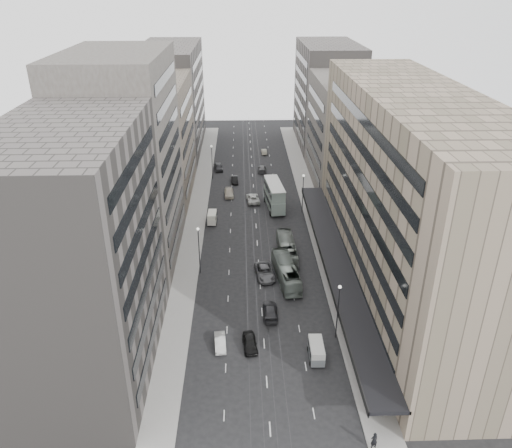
{
  "coord_description": "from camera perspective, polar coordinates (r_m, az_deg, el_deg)",
  "views": [
    {
      "loc": [
        -2.68,
        -58.22,
        43.58
      ],
      "look_at": [
        -0.4,
        16.35,
        6.69
      ],
      "focal_mm": 35.0,
      "sensor_mm": 36.0,
      "label": 1
    }
  ],
  "objects": [
    {
      "name": "building_right_mid",
      "position": [
        117.18,
        10.39,
        10.25
      ],
      "size": [
        15.0,
        28.0,
        24.0
      ],
      "primitive_type": "cube",
      "color": "#48443E",
      "rests_on": "ground"
    },
    {
      "name": "sedan_0",
      "position": [
        67.01,
        -0.71,
        -13.42
      ],
      "size": [
        2.17,
        4.54,
        1.5
      ],
      "primitive_type": "imported",
      "rotation": [
        0.0,
        0.0,
        0.09
      ],
      "color": "black",
      "rests_on": "ground"
    },
    {
      "name": "vw_microbus",
      "position": [
        65.56,
        6.91,
        -14.14
      ],
      "size": [
        1.98,
        4.2,
        2.25
      ],
      "rotation": [
        0.0,
        0.0,
        -0.02
      ],
      "color": "#5A5F62",
      "rests_on": "ground"
    },
    {
      "name": "pedestrian",
      "position": [
        56.81,
        13.34,
        -22.92
      ],
      "size": [
        0.83,
        0.63,
        2.06
      ],
      "primitive_type": "imported",
      "rotation": [
        0.0,
        0.0,
        3.34
      ],
      "color": "black",
      "rests_on": "sidewalk_right"
    },
    {
      "name": "lamp_left_near",
      "position": [
        80.33,
        -6.55,
        -2.41
      ],
      "size": [
        0.44,
        0.44,
        8.32
      ],
      "color": "#262628",
      "rests_on": "ground"
    },
    {
      "name": "bus_near",
      "position": [
        79.83,
        3.46,
        -5.45
      ],
      "size": [
        4.11,
        11.91,
        3.25
      ],
      "primitive_type": "imported",
      "rotation": [
        0.0,
        0.0,
        3.26
      ],
      "color": "slate",
      "rests_on": "ground"
    },
    {
      "name": "sedan_4",
      "position": [
        110.91,
        -3.11,
        3.62
      ],
      "size": [
        2.24,
        5.14,
        1.72
      ],
      "primitive_type": "imported",
      "rotation": [
        0.0,
        0.0,
        0.04
      ],
      "color": "#BBB09B",
      "rests_on": "ground"
    },
    {
      "name": "building_left_c",
      "position": [
        110.38,
        -11.65,
        9.42
      ],
      "size": [
        15.0,
        28.0,
        25.0
      ],
      "primitive_type": "cube",
      "color": "#6A6052",
      "rests_on": "ground"
    },
    {
      "name": "sedan_5",
      "position": [
        118.51,
        -2.48,
        5.08
      ],
      "size": [
        1.81,
        4.45,
        1.44
      ],
      "primitive_type": "imported",
      "rotation": [
        0.0,
        0.0,
        0.07
      ],
      "color": "black",
      "rests_on": "ground"
    },
    {
      "name": "bus_far",
      "position": [
        86.33,
        3.55,
        -2.86
      ],
      "size": [
        2.88,
        11.32,
        3.14
      ],
      "primitive_type": "imported",
      "rotation": [
        0.0,
        0.0,
        3.16
      ],
      "color": "gray",
      "rests_on": "ground"
    },
    {
      "name": "building_left_b",
      "position": [
        83.81,
        -14.74,
        6.94
      ],
      "size": [
        15.0,
        26.0,
        34.0
      ],
      "primitive_type": "cube",
      "color": "#48443E",
      "rests_on": "ground"
    },
    {
      "name": "sedan_7",
      "position": [
        125.56,
        0.71,
        6.36
      ],
      "size": [
        2.35,
        5.16,
        1.46
      ],
      "primitive_type": "imported",
      "rotation": [
        0.0,
        0.0,
        3.08
      ],
      "color": "#535355",
      "rests_on": "ground"
    },
    {
      "name": "sedan_6",
      "position": [
        108.03,
        -0.36,
        2.97
      ],
      "size": [
        3.07,
        5.84,
        1.57
      ],
      "primitive_type": "imported",
      "rotation": [
        0.0,
        0.0,
        3.23
      ],
      "color": "beige",
      "rests_on": "ground"
    },
    {
      "name": "sedan_1",
      "position": [
        67.37,
        -4.12,
        -13.34
      ],
      "size": [
        1.74,
        4.16,
        1.34
      ],
      "primitive_type": "imported",
      "rotation": [
        0.0,
        0.0,
        0.08
      ],
      "color": "beige",
      "rests_on": "ground"
    },
    {
      "name": "lamp_right_far",
      "position": [
        101.57,
        5.4,
        3.99
      ],
      "size": [
        0.44,
        0.44,
        8.32
      ],
      "color": "#262628",
      "rests_on": "ground"
    },
    {
      "name": "lamp_right_near",
      "position": [
        66.78,
        9.38,
        -9.18
      ],
      "size": [
        0.44,
        0.44,
        8.32
      ],
      "color": "#262628",
      "rests_on": "ground"
    },
    {
      "name": "sedan_8",
      "position": [
        126.81,
        -4.31,
        6.54
      ],
      "size": [
        2.51,
        5.07,
        1.66
      ],
      "primitive_type": "imported",
      "rotation": [
        0.0,
        0.0,
        0.11
      ],
      "color": "#2A2A2D",
      "rests_on": "ground"
    },
    {
      "name": "sidewalk_left",
      "position": [
        105.56,
        -6.66,
        1.78
      ],
      "size": [
        4.0,
        125.0,
        0.15
      ],
      "primitive_type": "cube",
      "color": "gray",
      "rests_on": "ground"
    },
    {
      "name": "sedan_9",
      "position": [
        138.82,
        0.93,
        8.3
      ],
      "size": [
        1.51,
        4.04,
        1.32
      ],
      "primitive_type": "imported",
      "rotation": [
        0.0,
        0.0,
        3.17
      ],
      "color": "#A9A48C",
      "rests_on": "ground"
    },
    {
      "name": "lamp_left_far",
      "position": [
        119.76,
        -5.06,
        7.52
      ],
      "size": [
        0.44,
        0.44,
        8.32
      ],
      "color": "#262628",
      "rests_on": "ground"
    },
    {
      "name": "double_decker",
      "position": [
        103.99,
        2.1,
        3.34
      ],
      "size": [
        4.12,
        10.54,
        5.62
      ],
      "rotation": [
        0.0,
        0.0,
        0.11
      ],
      "color": "gray",
      "rests_on": "ground"
    },
    {
      "name": "ground",
      "position": [
        72.78,
        0.72,
        -10.48
      ],
      "size": [
        220.0,
        220.0,
        0.0
      ],
      "primitive_type": "plane",
      "color": "black",
      "rests_on": "ground"
    },
    {
      "name": "department_store",
      "position": [
        76.08,
        16.91,
        3.01
      ],
      "size": [
        19.2,
        60.0,
        30.0
      ],
      "color": "gray",
      "rests_on": "ground"
    },
    {
      "name": "sidewalk_right",
      "position": [
        106.17,
        6.36,
        1.95
      ],
      "size": [
        4.0,
        125.0,
        0.15
      ],
      "primitive_type": "cube",
      "color": "gray",
      "rests_on": "ground"
    },
    {
      "name": "building_right_far",
      "position": [
        145.34,
        8.12,
        14.32
      ],
      "size": [
        15.0,
        32.0,
        28.0
      ],
      "primitive_type": "cube",
      "color": "#595450",
      "rests_on": "ground"
    },
    {
      "name": "sedan_3",
      "position": [
        72.47,
        1.63,
        -9.92
      ],
      "size": [
        2.19,
        5.27,
        1.52
      ],
      "primitive_type": "imported",
      "rotation": [
        0.0,
        0.0,
        3.13
      ],
      "color": "#232326",
      "rests_on": "ground"
    },
    {
      "name": "building_left_d",
      "position": [
        141.63,
        -9.63,
        13.9
      ],
      "size": [
        15.0,
        38.0,
        28.0
      ],
      "primitive_type": "cube",
      "color": "#595450",
      "rests_on": "ground"
    },
    {
      "name": "panel_van",
      "position": [
        98.57,
        -5.03,
        0.78
      ],
      "size": [
        1.87,
        3.68,
        2.3
      ],
      "rotation": [
        0.0,
        0.0,
        -0.02
      ],
      "color": "beige",
      "rests_on": "ground"
    },
    {
      "name": "sedan_2",
      "position": [
        81.06,
        0.99,
        -5.52
      ],
      "size": [
        3.43,
        6.28,
        1.67
      ],
      "primitive_type": "imported",
      "rotation": [
        0.0,
        0.0,
        0.11
      ],
      "color": "#4F4F51",
      "rests_on": "ground"
    },
    {
      "name": "building_left_a",
      "position": [
        60.77,
        -19.59,
        -3.42
      ],
      "size": [
        15.0,
        28.0,
        30.0
      ],
      "primitive_type": "cube",
      "color": "#595450",
      "rests_on": "ground"
    }
  ]
}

